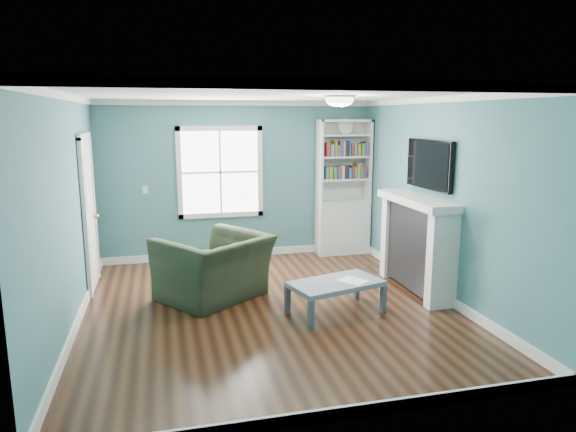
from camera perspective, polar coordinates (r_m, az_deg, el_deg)
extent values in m
plane|color=black|center=(6.49, -2.01, -10.21)|extent=(5.00, 5.00, 0.00)
plane|color=#397676|center=(8.58, -5.52, 3.93)|extent=(4.50, 0.00, 4.50)
plane|color=#397676|center=(3.78, 5.71, -5.09)|extent=(4.50, 0.00, 4.50)
plane|color=#397676|center=(6.10, -23.26, 0.22)|extent=(0.00, 5.00, 5.00)
plane|color=#397676|center=(6.95, 16.39, 1.88)|extent=(0.00, 5.00, 5.00)
plane|color=white|center=(6.05, -2.18, 13.39)|extent=(5.00, 5.00, 0.00)
cube|color=white|center=(8.80, -5.36, -4.12)|extent=(4.50, 0.03, 0.12)
cube|color=white|center=(4.31, 5.30, -21.10)|extent=(4.50, 0.03, 0.12)
cube|color=white|center=(6.43, -22.28, -10.70)|extent=(0.03, 5.00, 0.12)
cube|color=white|center=(7.23, 15.76, -7.87)|extent=(0.03, 5.00, 0.12)
cube|color=white|center=(8.49, -5.66, 12.38)|extent=(4.50, 0.04, 0.08)
cube|color=white|center=(3.66, 5.98, 14.31)|extent=(4.50, 0.04, 0.08)
cube|color=white|center=(6.01, -23.99, 12.12)|extent=(0.04, 5.00, 0.08)
cube|color=white|center=(6.86, 16.82, 12.32)|extent=(0.04, 5.00, 0.08)
cube|color=white|center=(8.52, -7.54, 4.85)|extent=(1.24, 0.01, 1.34)
cube|color=white|center=(8.45, -11.99, 4.66)|extent=(0.08, 0.06, 1.50)
cube|color=white|center=(8.60, -3.14, 4.99)|extent=(0.08, 0.06, 1.50)
cube|color=white|center=(8.60, -7.41, 0.14)|extent=(1.40, 0.06, 0.08)
cube|color=white|center=(8.46, -7.65, 9.63)|extent=(1.40, 0.06, 0.08)
cube|color=white|center=(8.50, -7.53, 4.84)|extent=(1.24, 0.03, 0.03)
cube|color=white|center=(8.50, -7.53, 4.84)|extent=(0.03, 0.03, 1.34)
cube|color=silver|center=(8.95, 6.06, -1.31)|extent=(0.90, 0.35, 0.90)
cube|color=silver|center=(8.64, 3.51, 6.01)|extent=(0.04, 0.35, 1.40)
cube|color=silver|center=(8.94, 8.81, 6.07)|extent=(0.04, 0.35, 1.40)
cube|color=silver|center=(8.93, 5.84, 6.14)|extent=(0.90, 0.02, 1.40)
cube|color=silver|center=(8.75, 6.30, 10.49)|extent=(0.90, 0.35, 0.04)
cube|color=silver|center=(8.86, 6.12, 1.66)|extent=(0.84, 0.33, 0.03)
cube|color=silver|center=(8.81, 6.17, 4.10)|extent=(0.84, 0.33, 0.03)
cube|color=silver|center=(8.77, 6.22, 6.57)|extent=(0.84, 0.33, 0.03)
cube|color=silver|center=(8.75, 6.27, 8.92)|extent=(0.84, 0.33, 0.03)
cube|color=teal|center=(8.78, 6.23, 4.90)|extent=(0.70, 0.25, 0.22)
cube|color=olive|center=(8.75, 6.28, 7.37)|extent=(0.70, 0.25, 0.22)
cylinder|color=beige|center=(8.70, 6.40, 9.86)|extent=(0.26, 0.06, 0.26)
cube|color=black|center=(7.18, 14.19, -3.43)|extent=(0.30, 1.20, 1.10)
cube|color=black|center=(7.22, 13.97, -4.98)|extent=(0.22, 0.65, 0.70)
cube|color=silver|center=(6.61, 16.75, -4.81)|extent=(0.36, 0.16, 1.20)
cube|color=silver|center=(7.75, 11.75, -2.27)|extent=(0.36, 0.16, 1.20)
cube|color=silver|center=(7.03, 14.15, 1.69)|extent=(0.44, 1.58, 0.10)
cube|color=black|center=(7.05, 15.41, 5.54)|extent=(0.06, 1.10, 0.65)
cube|color=silver|center=(7.51, -21.25, 0.10)|extent=(0.04, 0.80, 2.05)
cube|color=white|center=(7.07, -21.61, -0.56)|extent=(0.05, 0.08, 2.13)
cube|color=white|center=(7.94, -20.78, 0.70)|extent=(0.05, 0.08, 2.13)
cube|color=white|center=(7.39, -21.74, 8.24)|extent=(0.05, 0.98, 0.08)
sphere|color=#BF8C3F|center=(7.80, -20.50, -0.02)|extent=(0.07, 0.07, 0.07)
ellipsoid|color=white|center=(6.39, 5.76, 12.68)|extent=(0.34, 0.34, 0.15)
cylinder|color=white|center=(6.39, 5.76, 13.08)|extent=(0.38, 0.38, 0.03)
cube|color=white|center=(8.49, -15.57, 2.82)|extent=(0.08, 0.01, 0.12)
imported|color=black|center=(6.74, -8.24, -4.52)|extent=(1.52, 1.42, 1.11)
cube|color=#454B53|center=(5.84, 2.58, -10.91)|extent=(0.07, 0.07, 0.34)
cube|color=#454B53|center=(6.41, 10.54, -9.05)|extent=(0.07, 0.07, 0.34)
cube|color=#454B53|center=(6.27, -0.06, -9.33)|extent=(0.07, 0.07, 0.34)
cube|color=#454B53|center=(6.81, 7.62, -7.76)|extent=(0.07, 0.07, 0.34)
cube|color=slate|center=(6.25, 5.33, -7.51)|extent=(1.21, 0.87, 0.06)
cube|color=white|center=(6.28, 7.23, -7.13)|extent=(0.39, 0.41, 0.00)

